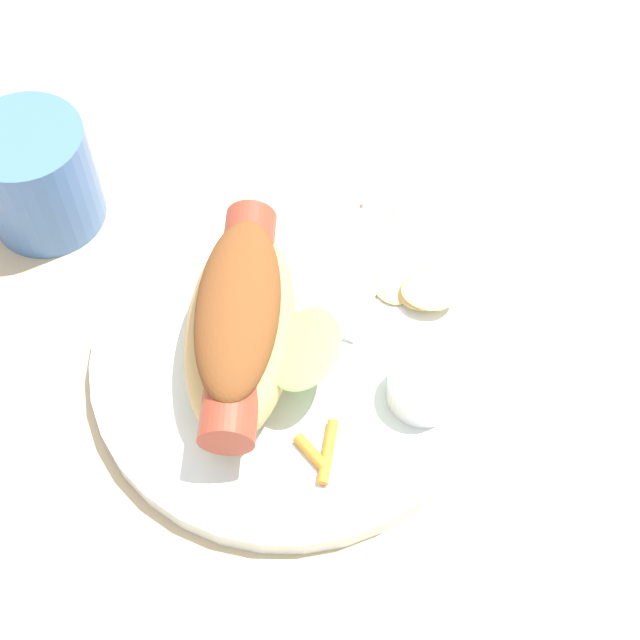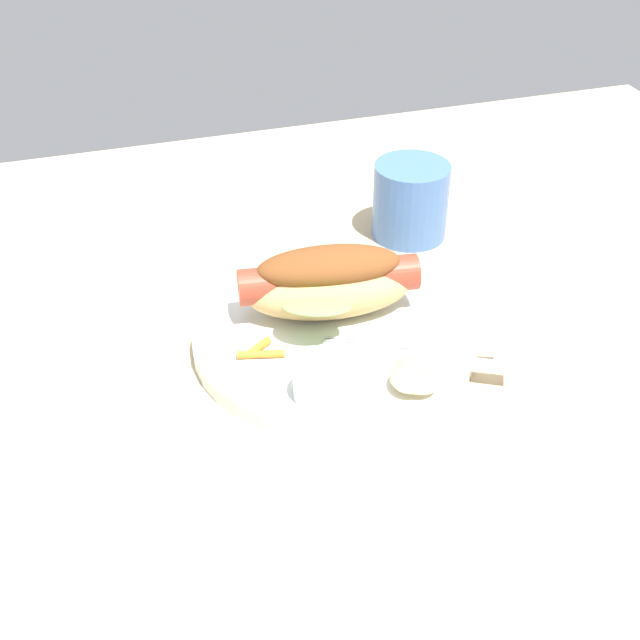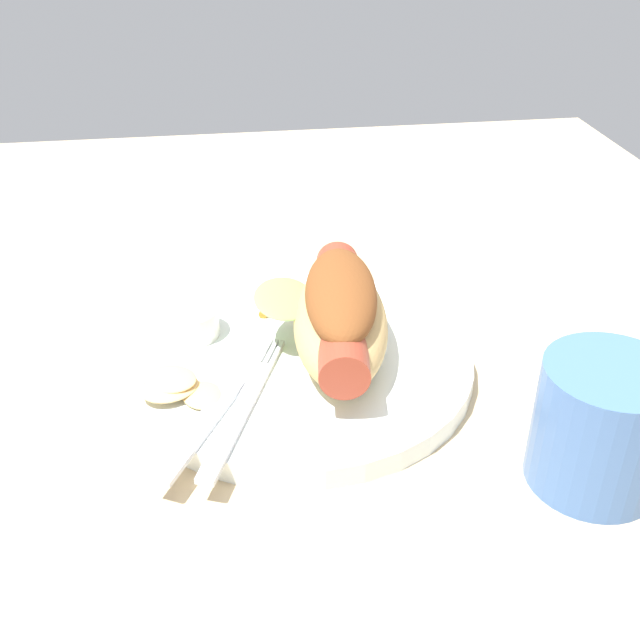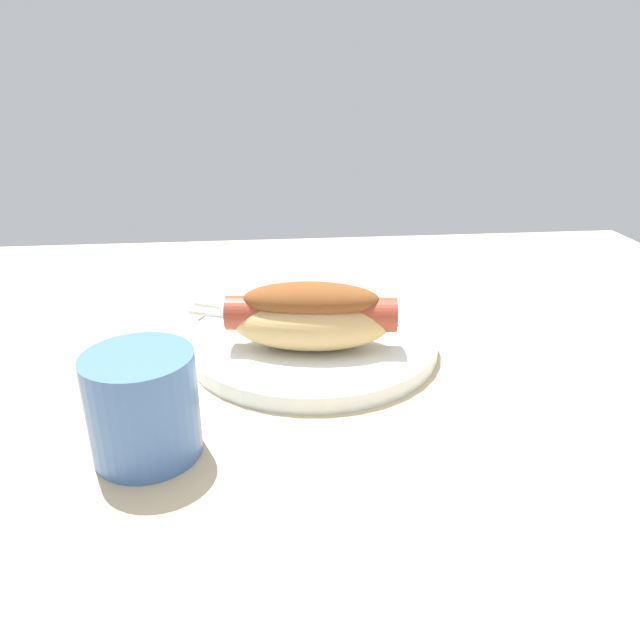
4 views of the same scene
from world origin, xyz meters
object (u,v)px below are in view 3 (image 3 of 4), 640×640
object	(u,v)px
hot_dog	(340,314)
carrot_garnish	(272,302)
plate	(300,362)
drinking_cup	(601,426)
sauce_ramekin	(189,322)
fork	(243,407)
knife	(211,415)
chips_pile	(178,386)

from	to	relation	value
hot_dog	carrot_garnish	world-z (taller)	hot_dog
plate	drinking_cup	size ratio (longest dim) A/B	3.11
carrot_garnish	drinking_cup	size ratio (longest dim) A/B	0.50
plate	drinking_cup	distance (cm)	21.66
sauce_ramekin	hot_dog	bearing A→B (deg)	69.22
sauce_ramekin	drinking_cup	size ratio (longest dim) A/B	0.55
fork	knife	size ratio (longest dim) A/B	1.10
fork	carrot_garnish	size ratio (longest dim) A/B	3.61
drinking_cup	hot_dog	bearing A→B (deg)	-135.10
fork	chips_pile	size ratio (longest dim) A/B	2.22
hot_dog	fork	bearing A→B (deg)	135.15
fork	drinking_cup	bearing A→B (deg)	-89.18
knife	carrot_garnish	world-z (taller)	carrot_garnish
sauce_ramekin	fork	world-z (taller)	sauce_ramekin
plate	fork	world-z (taller)	fork
plate	fork	size ratio (longest dim) A/B	1.71
fork	carrot_garnish	world-z (taller)	carrot_garnish
sauce_ramekin	carrot_garnish	size ratio (longest dim) A/B	1.09
plate	sauce_ramekin	bearing A→B (deg)	-115.26
hot_dog	drinking_cup	xyz separation A→B (cm)	(13.49, 13.44, -0.84)
fork	knife	xyz separation A→B (cm)	(0.52, -2.14, -0.02)
knife	carrot_garnish	bearing A→B (deg)	6.98
hot_dog	sauce_ramekin	size ratio (longest dim) A/B	3.69
plate	chips_pile	bearing A→B (deg)	-66.67
chips_pile	carrot_garnish	xyz separation A→B (cm)	(-10.95, 7.32, -0.28)
plate	hot_dog	size ratio (longest dim) A/B	1.53
plate	fork	distance (cm)	7.62
hot_dog	fork	distance (cm)	9.85
sauce_ramekin	chips_pile	bearing A→B (deg)	-5.78
hot_dog	chips_pile	size ratio (longest dim) A/B	2.47
knife	fork	bearing A→B (deg)	-48.44
hot_dog	knife	distance (cm)	11.82
chips_pile	carrot_garnish	bearing A→B (deg)	146.23
sauce_ramekin	chips_pile	world-z (taller)	sauce_ramekin
hot_dog	chips_pile	bearing A→B (deg)	114.01
knife	drinking_cup	xyz separation A→B (cm)	(7.28, 22.99, 2.30)
drinking_cup	carrot_garnish	bearing A→B (deg)	-139.78
fork	sauce_ramekin	bearing A→B (deg)	40.80
carrot_garnish	chips_pile	bearing A→B (deg)	-33.77
plate	chips_pile	xyz separation A→B (cm)	(3.78, -8.76, 1.43)
knife	carrot_garnish	size ratio (longest dim) A/B	3.27
fork	drinking_cup	xyz separation A→B (cm)	(7.80, 20.86, 2.28)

